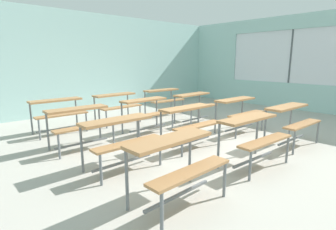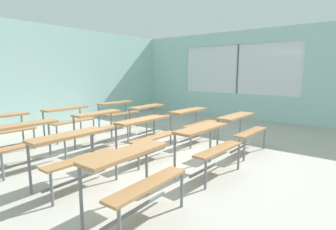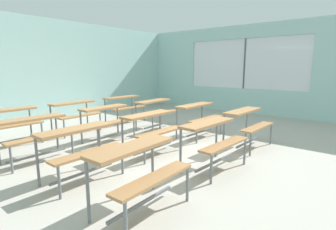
{
  "view_description": "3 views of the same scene",
  "coord_description": "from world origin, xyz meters",
  "px_view_note": "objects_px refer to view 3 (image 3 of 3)",
  "views": [
    {
      "loc": [
        -3.8,
        -3.3,
        1.6
      ],
      "look_at": [
        -0.33,
        0.56,
        0.5
      ],
      "focal_mm": 28.0,
      "sensor_mm": 36.0,
      "label": 1
    },
    {
      "loc": [
        -3.8,
        -3.3,
        1.6
      ],
      "look_at": [
        0.23,
        -0.14,
        0.76
      ],
      "focal_mm": 28.0,
      "sensor_mm": 36.0,
      "label": 2
    },
    {
      "loc": [
        -3.8,
        -3.3,
        1.6
      ],
      "look_at": [
        -0.0,
        -0.18,
        0.69
      ],
      "focal_mm": 28.0,
      "sensor_mm": 36.0,
      "label": 3
    }
  ],
  "objects_px": {
    "desk_bench_r0c0": "(139,163)",
    "desk_bench_r3c0": "(9,118)",
    "desk_bench_r0c1": "(213,134)",
    "desk_bench_r3c1": "(75,110)",
    "desk_bench_r2c0": "(35,129)",
    "desk_bench_r2c1": "(107,115)",
    "desk_bench_r1c2": "(199,112)",
    "desk_bench_r2c2": "(156,107)",
    "desk_bench_r3c2": "(124,103)",
    "desk_bench_r0c2": "(248,119)",
    "desk_bench_r1c1": "(152,124)",
    "desk_bench_r1c0": "(80,141)"
  },
  "relations": [
    {
      "from": "desk_bench_r1c1",
      "to": "desk_bench_r3c1",
      "type": "xyz_separation_m",
      "value": [
        -0.02,
        2.54,
        0.0
      ]
    },
    {
      "from": "desk_bench_r2c1",
      "to": "desk_bench_r0c2",
      "type": "bearing_deg",
      "value": -60.97
    },
    {
      "from": "desk_bench_r1c2",
      "to": "desk_bench_r2c0",
      "type": "height_order",
      "value": "same"
    },
    {
      "from": "desk_bench_r3c2",
      "to": "desk_bench_r0c2",
      "type": "bearing_deg",
      "value": -88.68
    },
    {
      "from": "desk_bench_r0c0",
      "to": "desk_bench_r2c0",
      "type": "height_order",
      "value": "same"
    },
    {
      "from": "desk_bench_r3c1",
      "to": "desk_bench_r1c0",
      "type": "bearing_deg",
      "value": -121.56
    },
    {
      "from": "desk_bench_r2c0",
      "to": "desk_bench_r1c2",
      "type": "bearing_deg",
      "value": -21.17
    },
    {
      "from": "desk_bench_r0c1",
      "to": "desk_bench_r2c2",
      "type": "relative_size",
      "value": 1.0
    },
    {
      "from": "desk_bench_r1c2",
      "to": "desk_bench_r3c2",
      "type": "distance_m",
      "value": 2.55
    },
    {
      "from": "desk_bench_r0c2",
      "to": "desk_bench_r2c2",
      "type": "xyz_separation_m",
      "value": [
        -0.0,
        2.46,
        0.0
      ]
    },
    {
      "from": "desk_bench_r0c1",
      "to": "desk_bench_r3c1",
      "type": "relative_size",
      "value": 1.01
    },
    {
      "from": "desk_bench_r0c0",
      "to": "desk_bench_r0c2",
      "type": "height_order",
      "value": "same"
    },
    {
      "from": "desk_bench_r3c0",
      "to": "desk_bench_r3c1",
      "type": "relative_size",
      "value": 0.99
    },
    {
      "from": "desk_bench_r0c0",
      "to": "desk_bench_r2c1",
      "type": "bearing_deg",
      "value": 57.16
    },
    {
      "from": "desk_bench_r2c0",
      "to": "desk_bench_r2c1",
      "type": "relative_size",
      "value": 1.0
    },
    {
      "from": "desk_bench_r0c1",
      "to": "desk_bench_r3c0",
      "type": "distance_m",
      "value": 4.15
    },
    {
      "from": "desk_bench_r0c2",
      "to": "desk_bench_r1c1",
      "type": "bearing_deg",
      "value": 143.14
    },
    {
      "from": "desk_bench_r0c0",
      "to": "desk_bench_r2c2",
      "type": "distance_m",
      "value": 3.97
    },
    {
      "from": "desk_bench_r1c1",
      "to": "desk_bench_r2c2",
      "type": "distance_m",
      "value": 1.96
    },
    {
      "from": "desk_bench_r3c2",
      "to": "desk_bench_r2c1",
      "type": "bearing_deg",
      "value": -139.97
    },
    {
      "from": "desk_bench_r0c1",
      "to": "desk_bench_r3c0",
      "type": "relative_size",
      "value": 1.02
    },
    {
      "from": "desk_bench_r1c1",
      "to": "desk_bench_r3c2",
      "type": "height_order",
      "value": "same"
    },
    {
      "from": "desk_bench_r0c2",
      "to": "desk_bench_r2c0",
      "type": "bearing_deg",
      "value": 142.99
    },
    {
      "from": "desk_bench_r0c1",
      "to": "desk_bench_r2c0",
      "type": "height_order",
      "value": "same"
    },
    {
      "from": "desk_bench_r2c0",
      "to": "desk_bench_r2c1",
      "type": "xyz_separation_m",
      "value": [
        1.57,
        0.06,
        0.0
      ]
    },
    {
      "from": "desk_bench_r1c1",
      "to": "desk_bench_r2c2",
      "type": "height_order",
      "value": "same"
    },
    {
      "from": "desk_bench_r0c2",
      "to": "desk_bench_r2c1",
      "type": "xyz_separation_m",
      "value": [
        -1.49,
        2.54,
        0.0
      ]
    },
    {
      "from": "desk_bench_r2c1",
      "to": "desk_bench_r3c1",
      "type": "height_order",
      "value": "same"
    },
    {
      "from": "desk_bench_r2c2",
      "to": "desk_bench_r3c0",
      "type": "relative_size",
      "value": 1.02
    },
    {
      "from": "desk_bench_r0c0",
      "to": "desk_bench_r3c0",
      "type": "height_order",
      "value": "same"
    },
    {
      "from": "desk_bench_r2c0",
      "to": "desk_bench_r2c1",
      "type": "bearing_deg",
      "value": 3.27
    },
    {
      "from": "desk_bench_r1c1",
      "to": "desk_bench_r2c2",
      "type": "xyz_separation_m",
      "value": [
        1.51,
        1.25,
        0.0
      ]
    },
    {
      "from": "desk_bench_r1c2",
      "to": "desk_bench_r3c0",
      "type": "bearing_deg",
      "value": 141.26
    },
    {
      "from": "desk_bench_r0c0",
      "to": "desk_bench_r1c1",
      "type": "distance_m",
      "value": 2.01
    },
    {
      "from": "desk_bench_r2c1",
      "to": "desk_bench_r2c0",
      "type": "bearing_deg",
      "value": -179.31
    },
    {
      "from": "desk_bench_r2c0",
      "to": "desk_bench_r2c1",
      "type": "distance_m",
      "value": 1.57
    },
    {
      "from": "desk_bench_r0c2",
      "to": "desk_bench_r2c2",
      "type": "height_order",
      "value": "same"
    },
    {
      "from": "desk_bench_r0c1",
      "to": "desk_bench_r2c0",
      "type": "xyz_separation_m",
      "value": [
        -1.61,
        2.53,
        0.0
      ]
    },
    {
      "from": "desk_bench_r3c1",
      "to": "desk_bench_r0c2",
      "type": "bearing_deg",
      "value": -69.35
    },
    {
      "from": "desk_bench_r2c2",
      "to": "desk_bench_r3c2",
      "type": "relative_size",
      "value": 1.01
    },
    {
      "from": "desk_bench_r1c2",
      "to": "desk_bench_r2c1",
      "type": "height_order",
      "value": "same"
    },
    {
      "from": "desk_bench_r0c1",
      "to": "desk_bench_r3c0",
      "type": "height_order",
      "value": "same"
    },
    {
      "from": "desk_bench_r1c1",
      "to": "desk_bench_r3c2",
      "type": "relative_size",
      "value": 0.99
    },
    {
      "from": "desk_bench_r1c2",
      "to": "desk_bench_r0c1",
      "type": "bearing_deg",
      "value": -138.73
    },
    {
      "from": "desk_bench_r0c2",
      "to": "desk_bench_r3c0",
      "type": "height_order",
      "value": "same"
    },
    {
      "from": "desk_bench_r0c2",
      "to": "desk_bench_r1c2",
      "type": "xyz_separation_m",
      "value": [
        0.06,
        1.2,
        0.0
      ]
    },
    {
      "from": "desk_bench_r3c0",
      "to": "desk_bench_r3c1",
      "type": "xyz_separation_m",
      "value": [
        1.46,
        -0.05,
        0.0
      ]
    },
    {
      "from": "desk_bench_r3c2",
      "to": "desk_bench_r1c2",
      "type": "bearing_deg",
      "value": -87.62
    },
    {
      "from": "desk_bench_r1c0",
      "to": "desk_bench_r0c2",
      "type": "bearing_deg",
      "value": -21.59
    },
    {
      "from": "desk_bench_r3c0",
      "to": "desk_bench_r3c2",
      "type": "distance_m",
      "value": 3.03
    }
  ]
}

